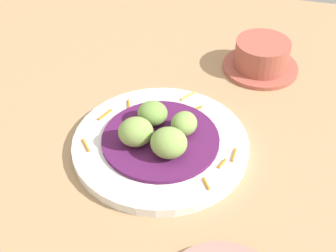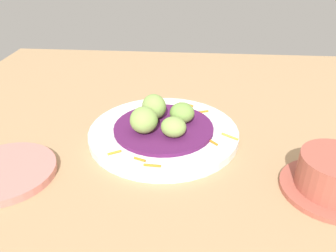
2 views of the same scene
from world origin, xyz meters
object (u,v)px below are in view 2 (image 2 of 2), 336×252
(guac_scoop_center, at_px, (154,107))
(guac_scoop_back, at_px, (174,127))
(guac_scoop_left, at_px, (182,113))
(terracotta_bowl, at_px, (333,176))
(main_plate, at_px, (164,133))
(side_plate_small, at_px, (5,172))
(guac_scoop_right, at_px, (144,120))

(guac_scoop_center, xyz_separation_m, guac_scoop_back, (0.04, -0.07, -0.01))
(guac_scoop_left, bearing_deg, terracotta_bowl, -34.16)
(main_plate, relative_size, guac_scoop_back, 6.22)
(side_plate_small, distance_m, terracotta_bowl, 0.50)
(guac_scoop_left, relative_size, guac_scoop_center, 0.91)
(side_plate_small, bearing_deg, guac_scoop_right, 29.42)
(guac_scoop_right, distance_m, side_plate_small, 0.24)
(main_plate, height_order, guac_scoop_right, guac_scoop_right)
(guac_scoop_left, height_order, side_plate_small, guac_scoop_left)
(guac_scoop_center, relative_size, guac_scoop_right, 0.97)
(guac_scoop_left, distance_m, side_plate_small, 0.32)
(guac_scoop_center, distance_m, guac_scoop_back, 0.08)
(guac_scoop_left, bearing_deg, main_plate, -147.25)
(main_plate, xyz_separation_m, guac_scoop_right, (-0.03, -0.02, 0.04))
(terracotta_bowl, bearing_deg, guac_scoop_back, 157.28)
(guac_scoop_back, bearing_deg, main_plate, 122.75)
(main_plate, bearing_deg, guac_scoop_center, 122.75)
(side_plate_small, xyz_separation_m, terracotta_bowl, (0.50, 0.00, 0.02))
(guac_scoop_right, height_order, terracotta_bowl, guac_scoop_right)
(guac_scoop_center, bearing_deg, guac_scoop_left, -12.25)
(guac_scoop_left, distance_m, guac_scoop_back, 0.06)
(terracotta_bowl, bearing_deg, main_plate, 152.92)
(terracotta_bowl, bearing_deg, guac_scoop_center, 149.47)
(main_plate, xyz_separation_m, guac_scoop_back, (0.02, -0.03, 0.03))
(guac_scoop_center, xyz_separation_m, guac_scoop_right, (-0.01, -0.05, -0.00))
(main_plate, xyz_separation_m, guac_scoop_left, (0.03, 0.02, 0.03))
(guac_scoop_left, xyz_separation_m, guac_scoop_back, (-0.01, -0.05, -0.00))
(guac_scoop_right, bearing_deg, side_plate_small, -150.58)
(guac_scoop_left, distance_m, guac_scoop_right, 0.08)
(guac_scoop_right, relative_size, guac_scoop_back, 1.23)
(guac_scoop_right, xyz_separation_m, side_plate_small, (-0.20, -0.12, -0.04))
(guac_scoop_left, xyz_separation_m, guac_scoop_right, (-0.07, -0.04, 0.00))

